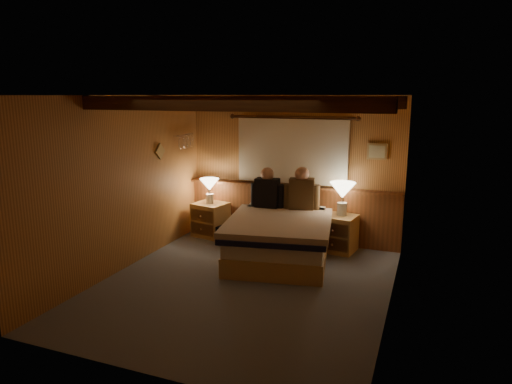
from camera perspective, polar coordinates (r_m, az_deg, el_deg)
The scene contains 19 objects.
floor at distance 6.02m, azimuth -1.44°, elevation -11.47°, with size 4.20×4.20×0.00m, color #575E67.
ceiling at distance 5.52m, azimuth -1.57°, elevation 12.01°, with size 4.20×4.20×0.00m, color tan.
wall_back at distance 7.60m, azimuth 4.61°, elevation 2.90°, with size 3.60×3.60×0.00m, color #BD8244.
wall_left at distance 6.55m, azimuth -16.21°, elevation 0.98°, with size 4.20×4.20×0.00m, color #BD8244.
wall_right at distance 5.24m, azimuth 16.97°, elevation -1.75°, with size 4.20×4.20×0.00m, color #BD8244.
wall_front at distance 3.87m, azimuth -13.65°, elevation -6.43°, with size 3.60×3.60×0.00m, color #BD8244.
wainscot at distance 7.68m, azimuth 4.38°, elevation -2.44°, with size 3.60×0.23×0.94m.
curtain_window at distance 7.49m, azimuth 4.49°, elevation 5.25°, with size 2.18×0.09×1.11m.
ceiling_beams at distance 5.66m, azimuth -0.97°, elevation 11.11°, with size 3.60×1.65×0.16m.
coat_rail at distance 7.74m, azimuth -8.85°, elevation 6.45°, with size 0.05×0.55×0.24m.
framed_print at distance 7.26m, azimuth 14.90°, elevation 4.90°, with size 0.30×0.04×0.25m.
bed at distance 6.77m, azimuth 2.99°, elevation -5.76°, with size 1.74×2.09×0.64m.
nightstand_left at distance 7.95m, azimuth -5.72°, elevation -3.44°, with size 0.61×0.57×0.58m.
nightstand_right at distance 7.27m, azimuth 10.25°, elevation -5.09°, with size 0.59×0.54×0.57m.
lamp_left at distance 7.81m, azimuth -5.84°, elevation 0.75°, with size 0.33×0.33×0.43m.
lamp_right at distance 7.14m, azimuth 10.77°, elevation -0.04°, with size 0.40×0.40×0.52m.
person_left at distance 7.28m, azimuth 1.41°, elevation 0.15°, with size 0.55×0.24×0.67m.
person_right at distance 7.19m, azimuth 5.73°, elevation 0.04°, with size 0.56×0.30×0.69m.
duffel_bag at distance 7.46m, azimuth -2.84°, elevation -5.49°, with size 0.56×0.41×0.36m.
Camera 1 is at (2.13, -5.09, 2.40)m, focal length 32.00 mm.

